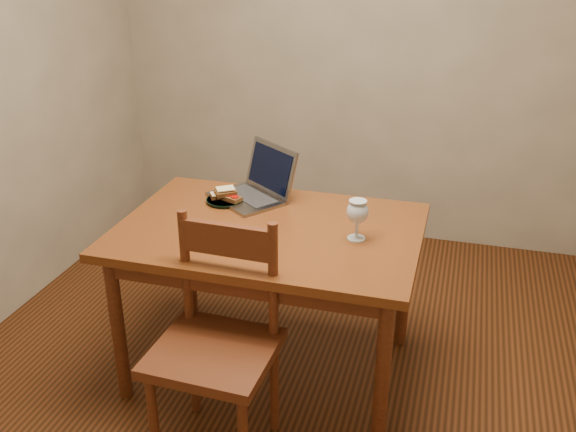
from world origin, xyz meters
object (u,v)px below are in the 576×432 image
(chair, at_px, (216,336))
(laptop, at_px, (258,184))
(plate, at_px, (226,200))
(table, at_px, (269,245))
(milk_glass, at_px, (357,220))

(chair, distance_m, laptop, 0.89)
(chair, relative_size, plate, 2.62)
(plate, xyz_separation_m, laptop, (0.13, 0.10, 0.06))
(table, height_order, laptop, laptop)
(milk_glass, bearing_deg, chair, -129.97)
(table, distance_m, plate, 0.36)
(table, bearing_deg, chair, -95.17)
(plate, height_order, laptop, laptop)
(table, relative_size, plate, 7.09)
(chair, height_order, plate, chair)
(laptop, bearing_deg, table, -26.73)
(plate, relative_size, milk_glass, 1.04)
(table, relative_size, milk_glass, 7.38)
(plate, height_order, milk_glass, milk_glass)
(chair, height_order, milk_glass, chair)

